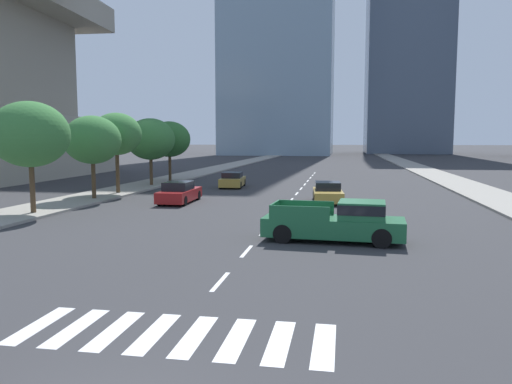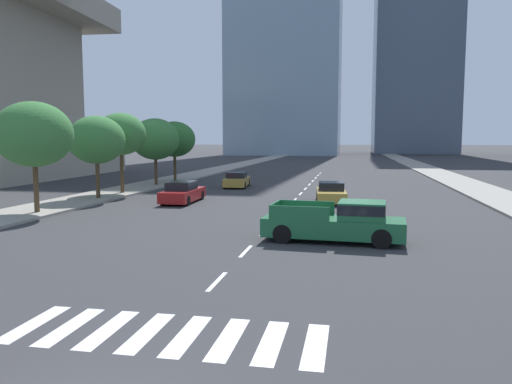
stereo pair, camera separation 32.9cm
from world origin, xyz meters
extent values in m
cube|color=gray|center=(14.00, 30.00, 0.07)|extent=(4.00, 260.00, 0.15)
cube|color=gray|center=(-14.00, 30.00, 0.07)|extent=(4.00, 260.00, 0.15)
cube|color=silver|center=(-3.15, 3.82, 0.00)|extent=(0.45, 2.28, 0.01)
cube|color=silver|center=(-2.25, 3.82, 0.00)|extent=(0.45, 2.28, 0.01)
cube|color=silver|center=(-1.35, 3.82, 0.00)|extent=(0.45, 2.28, 0.01)
cube|color=silver|center=(-0.45, 3.82, 0.00)|extent=(0.45, 2.28, 0.01)
cube|color=silver|center=(0.45, 3.82, 0.00)|extent=(0.45, 2.28, 0.01)
cube|color=silver|center=(1.35, 3.82, 0.00)|extent=(0.45, 2.28, 0.01)
cube|color=silver|center=(2.25, 3.82, 0.00)|extent=(0.45, 2.28, 0.01)
cube|color=silver|center=(3.15, 3.82, 0.00)|extent=(0.45, 2.28, 0.01)
cube|color=silver|center=(0.00, 7.82, 0.00)|extent=(0.14, 2.00, 0.01)
cube|color=silver|center=(0.00, 11.82, 0.00)|extent=(0.14, 2.00, 0.01)
cube|color=silver|center=(0.00, 15.82, 0.00)|extent=(0.14, 2.00, 0.01)
cube|color=silver|center=(0.00, 19.82, 0.00)|extent=(0.14, 2.00, 0.01)
cube|color=silver|center=(0.00, 23.82, 0.00)|extent=(0.14, 2.00, 0.01)
cube|color=silver|center=(0.00, 27.82, 0.00)|extent=(0.14, 2.00, 0.01)
cube|color=silver|center=(0.00, 31.82, 0.00)|extent=(0.14, 2.00, 0.01)
cube|color=silver|center=(0.00, 35.82, 0.00)|extent=(0.14, 2.00, 0.01)
cube|color=silver|center=(0.00, 39.82, 0.00)|extent=(0.14, 2.00, 0.01)
cube|color=silver|center=(0.00, 43.82, 0.00)|extent=(0.14, 2.00, 0.01)
cube|color=silver|center=(0.00, 47.82, 0.00)|extent=(0.14, 2.00, 0.01)
cube|color=silver|center=(0.00, 51.82, 0.00)|extent=(0.14, 2.00, 0.01)
cube|color=silver|center=(0.00, 55.82, 0.00)|extent=(0.14, 2.00, 0.01)
cube|color=#1E6038|center=(3.11, 14.23, 0.59)|extent=(5.75, 2.34, 0.75)
cube|color=#1E6038|center=(4.23, 14.15, 1.32)|extent=(1.92, 1.92, 0.70)
cube|color=black|center=(4.23, 14.15, 1.40)|extent=(1.94, 1.96, 0.39)
cube|color=#1E6038|center=(1.94, 15.25, 1.25)|extent=(2.37, 0.24, 0.55)
cube|color=#1E6038|center=(1.81, 13.38, 1.25)|extent=(2.37, 0.24, 0.55)
cube|color=#1E6038|center=(0.69, 14.39, 1.25)|extent=(0.21, 1.88, 0.55)
cylinder|color=black|center=(5.08, 14.97, 0.38)|extent=(0.78, 0.31, 0.76)
cylinder|color=black|center=(4.96, 13.23, 0.38)|extent=(0.78, 0.31, 0.76)
cylinder|color=black|center=(1.26, 15.23, 0.38)|extent=(0.78, 0.31, 0.76)
cylinder|color=black|center=(1.14, 13.49, 0.38)|extent=(0.78, 0.31, 0.76)
cube|color=#B28E38|center=(-5.97, 36.00, 0.50)|extent=(2.17, 4.54, 0.68)
cube|color=black|center=(-5.95, 35.79, 1.08)|extent=(1.75, 2.11, 0.48)
cylinder|color=black|center=(-6.90, 37.43, 0.32)|extent=(0.27, 0.66, 0.64)
cylinder|color=black|center=(-5.28, 37.56, 0.32)|extent=(0.27, 0.66, 0.64)
cylinder|color=black|center=(-6.66, 34.45, 0.32)|extent=(0.27, 0.66, 0.64)
cylinder|color=black|center=(-5.03, 34.58, 0.32)|extent=(0.27, 0.66, 0.64)
cube|color=#B28E38|center=(2.50, 26.92, 0.49)|extent=(2.19, 4.59, 0.65)
cube|color=black|center=(2.48, 27.14, 1.07)|extent=(1.77, 2.13, 0.52)
cylinder|color=black|center=(3.45, 25.47, 0.32)|extent=(0.27, 0.66, 0.64)
cylinder|color=black|center=(1.79, 25.34, 0.32)|extent=(0.27, 0.66, 0.64)
cylinder|color=black|center=(3.20, 28.50, 0.32)|extent=(0.27, 0.66, 0.64)
cylinder|color=black|center=(1.55, 28.36, 0.32)|extent=(0.27, 0.66, 0.64)
cube|color=maroon|center=(-7.09, 25.09, 0.51)|extent=(1.90, 4.75, 0.70)
cube|color=black|center=(-7.08, 24.85, 1.13)|extent=(1.62, 2.15, 0.54)
cylinder|color=black|center=(-7.93, 26.67, 0.32)|extent=(0.23, 0.64, 0.64)
cylinder|color=black|center=(-6.32, 26.71, 0.32)|extent=(0.23, 0.64, 0.64)
cylinder|color=black|center=(-7.86, 23.47, 0.32)|extent=(0.23, 0.64, 0.64)
cylinder|color=black|center=(-6.24, 23.51, 0.32)|extent=(0.23, 0.64, 0.64)
cylinder|color=#4C3823|center=(-13.20, 18.47, 1.44)|extent=(0.28, 0.28, 2.58)
ellipsoid|color=#387538|center=(-13.20, 18.47, 4.40)|extent=(4.18, 4.18, 3.55)
cylinder|color=#4C3823|center=(-13.20, 25.21, 1.36)|extent=(0.28, 0.28, 2.43)
ellipsoid|color=#387538|center=(-13.20, 25.21, 4.11)|extent=(3.82, 3.82, 3.25)
cylinder|color=#4C3823|center=(-13.20, 28.86, 1.61)|extent=(0.28, 0.28, 2.91)
ellipsoid|color=#387538|center=(-13.20, 28.86, 4.54)|extent=(3.69, 3.69, 3.14)
cylinder|color=#4C3823|center=(-13.20, 35.46, 1.31)|extent=(0.28, 0.28, 2.31)
ellipsoid|color=#387538|center=(-13.20, 35.46, 4.17)|extent=(4.26, 4.26, 3.62)
cylinder|color=#4C3823|center=(-13.20, 40.27, 1.35)|extent=(0.28, 0.28, 2.40)
ellipsoid|color=#2D662D|center=(-13.20, 40.27, 4.17)|extent=(4.05, 4.05, 3.44)
cube|color=slate|center=(21.94, 154.81, 46.06)|extent=(23.66, 28.00, 92.12)
camera|label=1|loc=(3.46, -5.84, 4.11)|focal=34.76mm
camera|label=2|loc=(3.79, -5.78, 4.11)|focal=34.76mm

